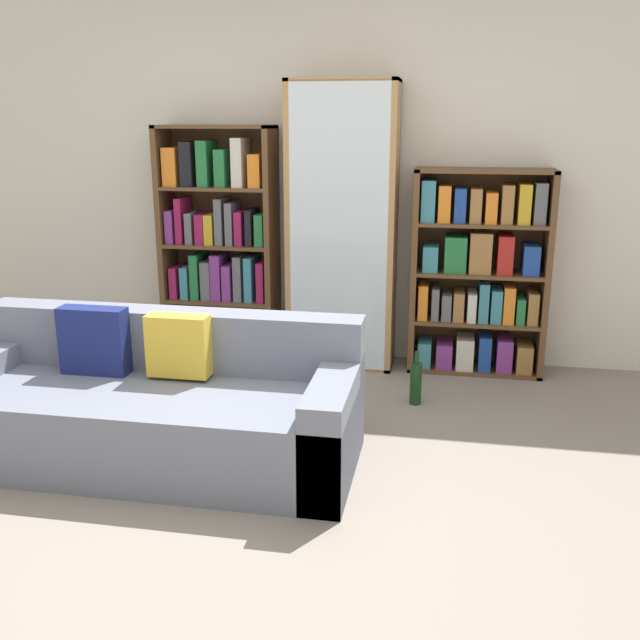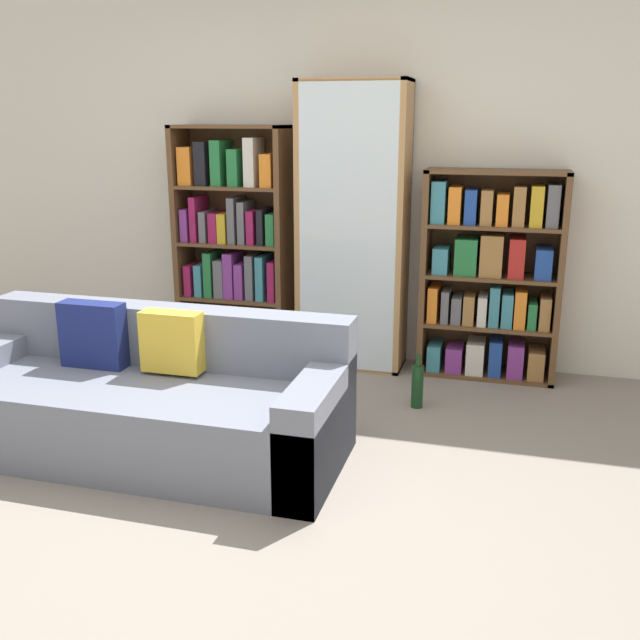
% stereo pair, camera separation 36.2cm
% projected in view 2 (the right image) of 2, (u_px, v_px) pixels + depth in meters
% --- Properties ---
extents(ground_plane, '(16.00, 16.00, 0.00)m').
position_uv_depth(ground_plane, '(222.00, 503.00, 3.30)').
color(ground_plane, gray).
extents(wall_back, '(6.50, 0.06, 2.70)m').
position_uv_depth(wall_back, '(342.00, 172.00, 5.07)').
color(wall_back, silver).
rests_on(wall_back, ground).
extents(couch, '(2.09, 0.83, 0.77)m').
position_uv_depth(couch, '(147.00, 403.00, 3.76)').
color(couch, slate).
rests_on(couch, ground).
extents(bookshelf_left, '(0.83, 0.32, 1.68)m').
position_uv_depth(bookshelf_left, '(233.00, 249.00, 5.23)').
color(bookshelf_left, brown).
rests_on(bookshelf_left, ground).
extents(display_cabinet, '(0.74, 0.36, 1.97)m').
position_uv_depth(display_cabinet, '(353.00, 229.00, 4.93)').
color(display_cabinet, '#AD7F4C').
rests_on(display_cabinet, ground).
extents(bookshelf_right, '(0.92, 0.32, 1.40)m').
position_uv_depth(bookshelf_right, '(491.00, 278.00, 4.78)').
color(bookshelf_right, brown).
rests_on(bookshelf_right, ground).
extents(wine_bottle, '(0.07, 0.07, 0.34)m').
position_uv_depth(wine_bottle, '(417.00, 386.00, 4.37)').
color(wine_bottle, '#143819').
rests_on(wine_bottle, ground).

